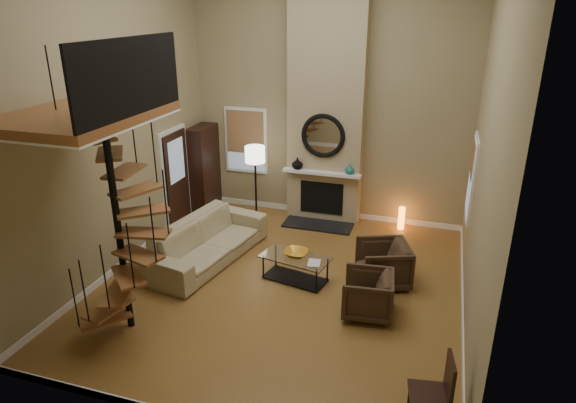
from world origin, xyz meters
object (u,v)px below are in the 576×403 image
(armchair_near, at_px, (388,264))
(coffee_table, at_px, (295,265))
(sofa, at_px, (207,240))
(floor_lamp, at_px, (255,160))
(armchair_far, at_px, (372,295))
(hutch, at_px, (204,170))
(side_chair, at_px, (437,390))
(accent_lamp, at_px, (401,218))

(armchair_near, bearing_deg, coffee_table, -96.48)
(sofa, bearing_deg, armchair_near, -76.97)
(sofa, relative_size, floor_lamp, 1.54)
(armchair_far, height_order, coffee_table, armchair_far)
(hutch, relative_size, floor_lamp, 1.16)
(side_chair, bearing_deg, sofa, 145.72)
(coffee_table, bearing_deg, armchair_near, 14.59)
(armchair_far, bearing_deg, sofa, -111.54)
(hutch, height_order, armchair_far, hutch)
(hutch, relative_size, armchair_near, 2.37)
(armchair_near, relative_size, armchair_far, 1.11)
(armchair_near, bearing_deg, armchair_far, -26.58)
(sofa, xyz_separation_m, armchair_far, (3.24, -0.89, -0.04))
(sofa, height_order, accent_lamp, sofa)
(coffee_table, relative_size, accent_lamp, 2.64)
(floor_lamp, height_order, side_chair, floor_lamp)
(sofa, xyz_separation_m, side_chair, (4.27, -2.91, 0.13))
(hutch, relative_size, accent_lamp, 4.17)
(armchair_far, height_order, floor_lamp, floor_lamp)
(armchair_far, xyz_separation_m, coffee_table, (-1.44, 0.66, -0.07))
(hutch, relative_size, armchair_far, 2.62)
(armchair_far, distance_m, side_chair, 2.27)
(hutch, height_order, accent_lamp, hutch)
(hutch, bearing_deg, armchair_near, -25.48)
(armchair_far, relative_size, coffee_table, 0.60)
(accent_lamp, relative_size, side_chair, 0.51)
(accent_lamp, xyz_separation_m, side_chair, (0.91, -5.41, 0.28))
(armchair_far, bearing_deg, accent_lamp, 171.85)
(armchair_near, height_order, coffee_table, armchair_near)
(floor_lamp, xyz_separation_m, accent_lamp, (3.11, 0.56, -1.16))
(hutch, xyz_separation_m, armchair_far, (4.43, -3.22, -0.60))
(armchair_near, bearing_deg, accent_lamp, 158.58)
(hutch, distance_m, side_chair, 7.57)
(hutch, distance_m, sofa, 2.67)
(armchair_near, height_order, armchair_far, armchair_near)
(coffee_table, height_order, side_chair, side_chair)
(armchair_far, relative_size, side_chair, 0.81)
(sofa, distance_m, armchair_far, 3.37)
(floor_lamp, bearing_deg, accent_lamp, 10.16)
(armchair_far, bearing_deg, hutch, -132.23)
(armchair_near, distance_m, floor_lamp, 3.72)
(accent_lamp, bearing_deg, coffee_table, -119.72)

